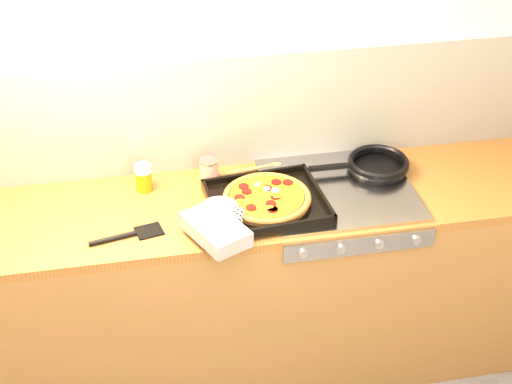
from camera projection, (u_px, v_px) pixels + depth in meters
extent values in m
plane|color=beige|center=(217.00, 91.00, 3.20)|extent=(3.20, 0.00, 3.20)
cube|color=white|center=(218.00, 114.00, 3.24)|extent=(3.20, 0.02, 0.50)
cube|color=brown|center=(233.00, 291.00, 3.41)|extent=(3.20, 0.60, 0.86)
cube|color=brown|center=(231.00, 206.00, 3.16)|extent=(3.20, 0.60, 0.04)
cube|color=#A0A0A5|center=(359.00, 244.00, 3.00)|extent=(0.60, 0.03, 0.08)
cylinder|color=#A5A5AA|center=(303.00, 253.00, 2.95)|extent=(0.04, 0.02, 0.04)
cylinder|color=#A5A5AA|center=(341.00, 249.00, 2.97)|extent=(0.04, 0.02, 0.04)
cylinder|color=#A5A5AA|center=(379.00, 244.00, 3.00)|extent=(0.04, 0.02, 0.04)
cylinder|color=#A5A5AA|center=(416.00, 240.00, 3.02)|extent=(0.04, 0.02, 0.04)
cube|color=#A0A0A5|center=(339.00, 190.00, 3.21)|extent=(0.60, 0.56, 0.02)
cube|color=black|center=(267.00, 203.00, 3.10)|extent=(0.48, 0.43, 0.01)
cube|color=black|center=(254.00, 175.00, 3.24)|extent=(0.45, 0.05, 0.02)
cube|color=black|center=(281.00, 227.00, 2.94)|extent=(0.45, 0.05, 0.02)
cube|color=black|center=(319.00, 191.00, 3.14)|extent=(0.05, 0.39, 0.02)
cube|color=black|center=(213.00, 208.00, 3.04)|extent=(0.05, 0.39, 0.02)
cylinder|color=#A86A31|center=(267.00, 200.00, 3.09)|extent=(0.36, 0.36, 0.02)
torus|color=#A86A31|center=(267.00, 197.00, 3.08)|extent=(0.38, 0.38, 0.03)
cylinder|color=orange|center=(267.00, 197.00, 3.08)|extent=(0.32, 0.32, 0.01)
cylinder|color=maroon|center=(276.00, 197.00, 3.07)|extent=(0.04, 0.04, 0.01)
cylinder|color=maroon|center=(244.00, 186.00, 3.13)|extent=(0.04, 0.04, 0.01)
cylinder|color=maroon|center=(273.00, 210.00, 3.00)|extent=(0.04, 0.04, 0.01)
cylinder|color=maroon|center=(239.00, 198.00, 3.07)|extent=(0.04, 0.04, 0.01)
cylinder|color=maroon|center=(276.00, 182.00, 3.16)|extent=(0.04, 0.04, 0.01)
cylinder|color=maroon|center=(267.00, 188.00, 3.12)|extent=(0.04, 0.04, 0.01)
cylinder|color=maroon|center=(251.00, 208.00, 3.01)|extent=(0.04, 0.04, 0.01)
cylinder|color=maroon|center=(288.00, 182.00, 3.16)|extent=(0.04, 0.04, 0.01)
cylinder|color=maroon|center=(273.00, 209.00, 3.00)|extent=(0.04, 0.04, 0.01)
cylinder|color=maroon|center=(271.00, 203.00, 3.03)|extent=(0.04, 0.04, 0.01)
cylinder|color=maroon|center=(247.00, 191.00, 3.10)|extent=(0.04, 0.04, 0.01)
ellipsoid|color=gold|center=(247.00, 201.00, 3.04)|extent=(0.04, 0.03, 0.01)
ellipsoid|color=gold|center=(240.00, 201.00, 3.04)|extent=(0.04, 0.03, 0.01)
ellipsoid|color=gold|center=(261.00, 188.00, 3.12)|extent=(0.04, 0.03, 0.01)
ellipsoid|color=gold|center=(257.00, 183.00, 3.15)|extent=(0.04, 0.03, 0.01)
ellipsoid|color=gold|center=(269.00, 207.00, 3.01)|extent=(0.04, 0.03, 0.01)
ellipsoid|color=gold|center=(278.00, 196.00, 3.07)|extent=(0.04, 0.03, 0.01)
ellipsoid|color=gold|center=(273.00, 194.00, 3.08)|extent=(0.04, 0.03, 0.01)
ellipsoid|color=gold|center=(249.00, 202.00, 3.04)|extent=(0.04, 0.03, 0.01)
ellipsoid|color=gold|center=(263.00, 184.00, 3.14)|extent=(0.04, 0.03, 0.01)
ellipsoid|color=silver|center=(258.00, 184.00, 3.15)|extent=(0.04, 0.04, 0.01)
ellipsoid|color=silver|center=(267.00, 189.00, 3.12)|extent=(0.04, 0.04, 0.01)
ellipsoid|color=silver|center=(275.00, 190.00, 3.11)|extent=(0.04, 0.04, 0.01)
cube|color=black|center=(215.00, 229.00, 2.89)|extent=(0.26, 0.31, 0.06)
ellipsoid|color=black|center=(219.00, 209.00, 3.00)|extent=(0.17, 0.17, 0.06)
cylinder|color=black|center=(235.00, 221.00, 2.94)|extent=(0.09, 0.13, 0.06)
cylinder|color=black|center=(378.00, 168.00, 3.32)|extent=(0.24, 0.24, 0.01)
torus|color=black|center=(378.00, 163.00, 3.31)|extent=(0.26, 0.26, 0.03)
cube|color=black|center=(330.00, 167.00, 3.28)|extent=(0.19, 0.03, 0.02)
cylinder|color=maroon|center=(209.00, 172.00, 3.23)|extent=(0.10, 0.10, 0.10)
cylinder|color=#B2B2B7|center=(209.00, 161.00, 3.20)|extent=(0.10, 0.10, 0.01)
cylinder|color=#B2B2B7|center=(210.00, 183.00, 3.26)|extent=(0.10, 0.10, 0.01)
cylinder|color=#CA720B|center=(144.00, 181.00, 3.20)|extent=(0.07, 0.07, 0.09)
cylinder|color=silver|center=(143.00, 168.00, 3.16)|extent=(0.08, 0.08, 0.03)
cylinder|color=#9F6F43|center=(245.00, 170.00, 3.33)|extent=(0.26, 0.05, 0.02)
ellipsoid|color=#9F6F43|center=(276.00, 165.00, 3.36)|extent=(0.06, 0.04, 0.02)
cube|color=black|center=(149.00, 231.00, 2.98)|extent=(0.12, 0.10, 0.01)
cylinder|color=black|center=(113.00, 239.00, 2.93)|extent=(0.18, 0.06, 0.02)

